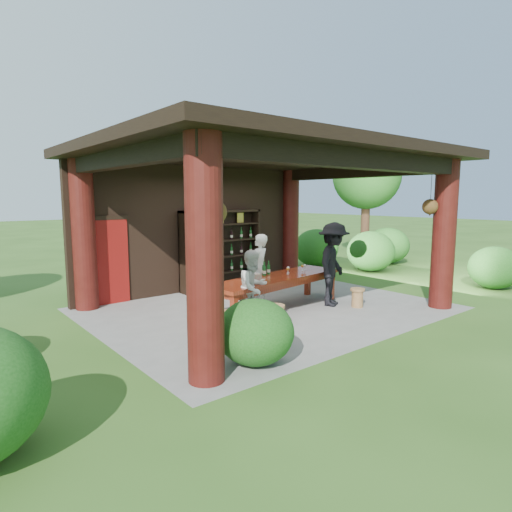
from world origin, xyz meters
TOP-DOWN VIEW (x-y plane):
  - ground at (0.00, 0.00)m, footprint 90.00×90.00m
  - pavilion at (-0.01, 0.43)m, footprint 7.50×6.00m
  - wine_shelf at (0.45, 2.45)m, footprint 2.44×0.37m
  - tasting_table at (0.10, -0.20)m, footprint 3.65×1.40m
  - stool_near_left at (-0.90, -1.28)m, footprint 0.36×0.36m
  - stool_near_right at (1.67, -1.21)m, footprint 0.33×0.33m
  - stool_far_left at (-1.76, -1.03)m, footprint 0.34×0.34m
  - host at (0.13, 0.45)m, footprint 0.71×0.61m
  - guest_woman at (-1.01, -0.76)m, footprint 0.78×0.65m
  - guest_man at (1.37, -0.74)m, footprint 1.43×1.21m
  - table_bottles at (0.03, 0.09)m, footprint 0.27×0.18m
  - table_glasses at (0.83, -0.07)m, footprint 0.73×0.18m
  - napkin_basket at (-0.59, -0.27)m, footprint 0.28×0.21m
  - shrubs at (1.99, 0.41)m, footprint 15.64×7.53m
  - trees at (3.24, 1.42)m, footprint 21.07×10.06m

SIDE VIEW (x-z plane):
  - ground at x=0.00m, z-range 0.00..0.00m
  - stool_near_right at x=1.67m, z-range 0.01..0.44m
  - stool_far_left at x=-1.76m, z-range 0.01..0.46m
  - stool_near_left at x=-0.90m, z-range 0.01..0.49m
  - shrubs at x=1.99m, z-range -0.13..1.23m
  - tasting_table at x=0.10m, z-range 0.26..1.01m
  - guest_woman at x=-1.01m, z-range 0.00..1.47m
  - napkin_basket at x=-0.59m, z-range 0.75..0.89m
  - host at x=0.13m, z-range 0.00..1.64m
  - table_glasses at x=0.83m, z-range 0.75..0.90m
  - table_bottles at x=0.03m, z-range 0.75..1.06m
  - guest_man at x=1.37m, z-range 0.00..1.93m
  - wine_shelf at x=0.45m, z-range 0.00..2.15m
  - pavilion at x=-0.01m, z-range 0.33..3.93m
  - trees at x=3.24m, z-range 0.97..5.77m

